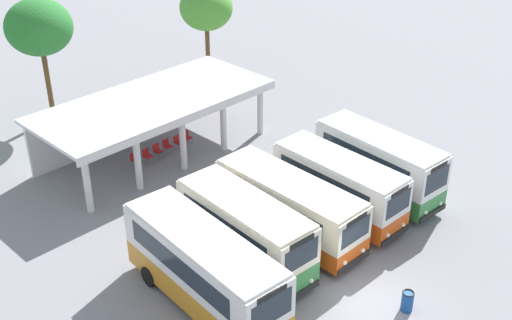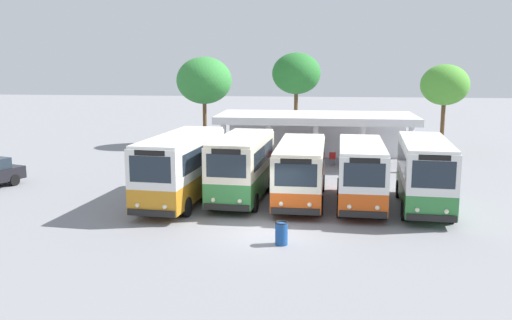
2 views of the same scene
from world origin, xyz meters
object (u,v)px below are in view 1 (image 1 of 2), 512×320
Objects in this scene: city_bus_nearest_orange at (204,268)px; waiting_chair_fifth_seat at (178,141)px; city_bus_fourth_amber at (339,185)px; waiting_chair_second_from_end at (147,155)px; waiting_chair_end_by_column at (135,159)px; city_bus_second_in_row at (245,230)px; waiting_chair_middle_seat at (157,150)px; city_bus_middle_cream at (289,205)px; waiting_chair_far_end_seat at (187,136)px; city_bus_fifth_blue at (379,163)px; waiting_chair_fourth_seat at (167,145)px; litter_bin_apron at (407,301)px.

city_bus_nearest_orange reaches higher than waiting_chair_fifth_seat.
waiting_chair_second_from_end is at bearing 107.47° from city_bus_fourth_amber.
city_bus_second_in_row is at bearing -99.41° from waiting_chair_end_by_column.
waiting_chair_end_by_column is 1.50m from waiting_chair_middle_seat.
waiting_chair_second_from_end and waiting_chair_fifth_seat have the same top height.
city_bus_middle_cream reaches higher than waiting_chair_end_by_column.
waiting_chair_fifth_seat is at bearing 55.32° from city_bus_nearest_orange.
waiting_chair_far_end_seat is (8.39, 11.13, -1.33)m from city_bus_nearest_orange.
city_bus_fifth_blue is 11.63m from waiting_chair_far_end_seat.
city_bus_second_in_row is at bearing -177.55° from city_bus_middle_cream.
waiting_chair_fourth_seat is (3.97, 10.41, -1.28)m from city_bus_second_in_row.
city_bus_fourth_amber is at bearing -88.00° from waiting_chair_far_end_seat.
litter_bin_apron is (-2.26, -16.96, -0.07)m from waiting_chair_fifth_seat.
waiting_chair_end_by_column is at bearing 171.31° from waiting_chair_second_from_end.
city_bus_fifth_blue reaches higher than city_bus_middle_cream.
city_bus_nearest_orange is 9.52× the size of waiting_chair_end_by_column.
city_bus_middle_cream is 10.24m from waiting_chair_second_from_end.
waiting_chair_far_end_seat is (2.54, 10.32, -1.13)m from city_bus_middle_cream.
waiting_chair_far_end_seat is at bearing 2.56° from waiting_chair_middle_seat.
waiting_chair_middle_seat and waiting_chair_fourth_seat have the same top height.
waiting_chair_end_by_column is 0.96× the size of litter_bin_apron.
city_bus_nearest_orange is at bearing 132.25° from litter_bin_apron.
city_bus_nearest_orange is at bearing -112.72° from waiting_chair_end_by_column.
city_bus_nearest_orange is at bearing -121.83° from waiting_chair_fourth_seat.
city_bus_middle_cream is at bearing 172.60° from city_bus_fifth_blue.
waiting_chair_far_end_seat is at bearing 106.59° from city_bus_fifth_blue.
city_bus_second_in_row is 8.06× the size of waiting_chair_far_end_seat.
litter_bin_apron is (-0.76, -16.96, -0.07)m from waiting_chair_middle_seat.
city_bus_middle_cream is 10.40m from waiting_chair_fourth_seat.
city_bus_fourth_amber reaches higher than waiting_chair_end_by_column.
waiting_chair_end_by_column is at bearing 96.64° from city_bus_middle_cream.
city_bus_middle_cream is 1.09× the size of city_bus_fifth_blue.
litter_bin_apron reaches higher than waiting_chair_second_from_end.
city_bus_fifth_blue reaches higher than litter_bin_apron.
waiting_chair_end_by_column is at bearing 80.59° from city_bus_second_in_row.
waiting_chair_middle_seat is at bearing 3.76° from waiting_chair_second_from_end.
city_bus_nearest_orange is at bearing -179.72° from city_bus_fifth_blue.
waiting_chair_second_from_end is 1.00× the size of waiting_chair_far_end_seat.
city_bus_second_in_row is 8.79m from city_bus_fifth_blue.
city_bus_fourth_amber is 11.29m from waiting_chair_second_from_end.
city_bus_fifth_blue reaches higher than waiting_chair_fifth_seat.
waiting_chair_fourth_seat is at bearing 69.13° from city_bus_second_in_row.
city_bus_middle_cream is 1.11× the size of city_bus_fourth_amber.
litter_bin_apron is at bearing -92.57° from waiting_chair_middle_seat.
city_bus_fifth_blue is at bearing -63.21° from waiting_chair_middle_seat.
waiting_chair_far_end_seat is at bearing 80.01° from litter_bin_apron.
waiting_chair_fifth_seat is (0.75, -0.06, 0.00)m from waiting_chair_fourth_seat.
city_bus_middle_cream is at bearing -95.81° from waiting_chair_fourth_seat.
city_bus_second_in_row is 5.86m from city_bus_fourth_amber.
waiting_chair_end_by_column and waiting_chair_fifth_seat have the same top height.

